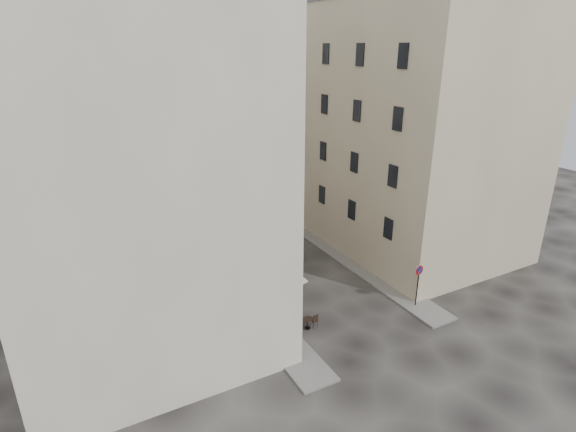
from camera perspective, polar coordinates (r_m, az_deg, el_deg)
ground at (r=29.34m, az=4.57°, el=-10.09°), size 90.00×90.00×0.00m
sidewalk_left at (r=30.64m, az=-6.74°, el=-8.62°), size 2.00×22.00×0.12m
sidewalk_right at (r=33.76m, az=8.30°, el=-5.76°), size 2.00×18.00×0.12m
building_left at (r=24.71m, az=-20.03°, el=8.52°), size 12.20×16.20×20.60m
building_right at (r=35.05m, az=16.69°, el=10.56°), size 12.20×14.20×18.60m
building_back at (r=42.42m, az=-10.54°, el=12.73°), size 18.20×10.20×18.60m
cafe_storefront at (r=27.38m, az=-4.17°, el=-7.98°), size 1.74×7.30×3.50m
stone_steps at (r=39.19m, az=-5.34°, el=-1.20°), size 9.00×3.15×0.80m
bollard_near at (r=26.92m, az=-0.19°, el=-11.82°), size 0.12×0.12×0.98m
bollard_mid at (r=29.62m, az=-3.41°, el=-8.57°), size 0.12×0.12×0.98m
bollard_far at (r=32.46m, az=-6.04°, el=-5.86°), size 0.12×0.12×0.98m
no_parking_sign at (r=28.29m, az=16.25°, el=-7.54°), size 0.65×0.12×2.83m
bistro_table_a at (r=26.09m, az=2.49°, el=-13.29°), size 1.17×0.55×0.82m
bistro_table_b at (r=28.18m, az=-0.80°, el=-10.36°), size 1.27×0.59×0.89m
bistro_table_c at (r=28.93m, az=-1.87°, el=-9.48°), size 1.26×0.59×0.89m
bistro_table_d at (r=30.38m, az=-2.93°, el=-7.99°), size 1.16×0.54×0.81m
bistro_table_e at (r=31.65m, az=-5.99°, el=-6.83°), size 1.15×0.54×0.81m
pedestrian at (r=28.69m, az=0.59°, el=-8.85°), size 0.70×0.56×1.69m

